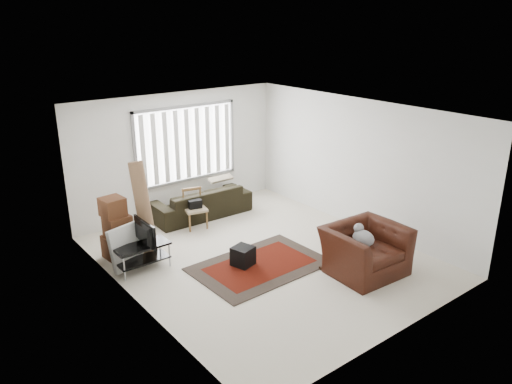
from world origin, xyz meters
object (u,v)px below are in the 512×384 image
side_chair (195,207)px  armchair (365,247)px  sofa (201,198)px  tv_stand (142,252)px  moving_boxes (117,230)px

side_chair → armchair: bearing=-56.8°
sofa → side_chair: sofa is taller
tv_stand → armchair: (2.99, -2.44, 0.14)m
sofa → armchair: size_ratio=1.64×
sofa → side_chair: (-0.44, -0.47, 0.03)m
moving_boxes → sofa: size_ratio=0.52×
tv_stand → side_chair: side_chair is taller
moving_boxes → armchair: moving_boxes is taller
sofa → armchair: armchair is taller
tv_stand → armchair: bearing=-39.3°
moving_boxes → side_chair: 1.88m
tv_stand → moving_boxes: 0.78m
tv_stand → moving_boxes: (-0.14, 0.74, 0.20)m
armchair → side_chair: bearing=113.1°
tv_stand → sofa: size_ratio=0.43×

